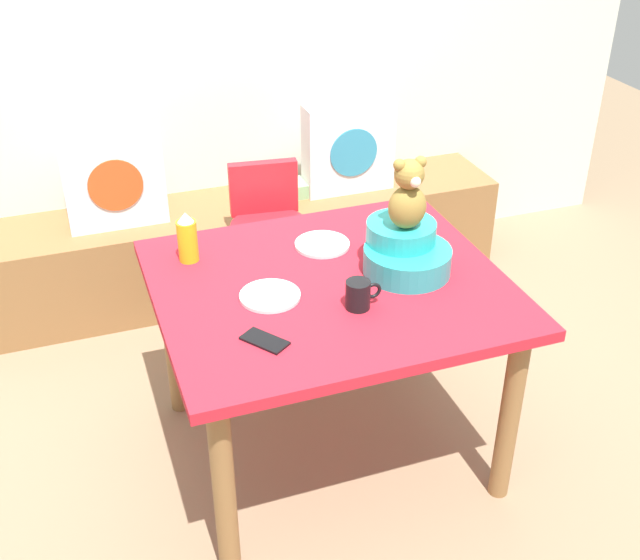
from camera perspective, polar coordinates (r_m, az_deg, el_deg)
ground_plane at (r=3.12m, az=0.63°, el=-11.80°), size 8.00×8.00×0.00m
back_wall at (r=3.85m, az=-7.55°, el=18.51°), size 4.40×0.10×2.60m
window_bench at (r=3.98m, az=-5.62°, el=2.52°), size 2.60×0.44×0.46m
pillow_floral_left at (r=3.69m, az=-14.58°, el=7.01°), size 0.44×0.15×0.44m
pillow_floral_right at (r=3.92m, az=2.04°, el=9.47°), size 0.44×0.15×0.44m
book_stack at (r=3.91m, az=-2.51°, el=6.48°), size 0.20×0.14×0.07m
dining_table at (r=2.73m, az=0.70°, el=-1.97°), size 1.16×1.02×0.74m
highchair at (r=3.47m, az=-3.65°, el=3.54°), size 0.35×0.48×0.79m
infant_seat_teal at (r=2.73m, az=6.12°, el=2.10°), size 0.30×0.33×0.16m
teddy_bear at (r=2.63m, az=6.38°, el=6.02°), size 0.13×0.12×0.25m
ketchup_bottle at (r=2.80m, az=-9.49°, el=2.99°), size 0.07×0.07×0.18m
coffee_mug at (r=2.52m, az=2.80°, el=-1.05°), size 0.12×0.08×0.09m
dinner_plate_near at (r=2.59m, az=-3.61°, el=-1.14°), size 0.20×0.20×0.01m
dinner_plate_far at (r=2.89m, az=0.16°, el=2.57°), size 0.20×0.20×0.01m
cell_phone at (r=2.39m, az=-3.99°, el=-4.36°), size 0.14×0.16×0.01m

